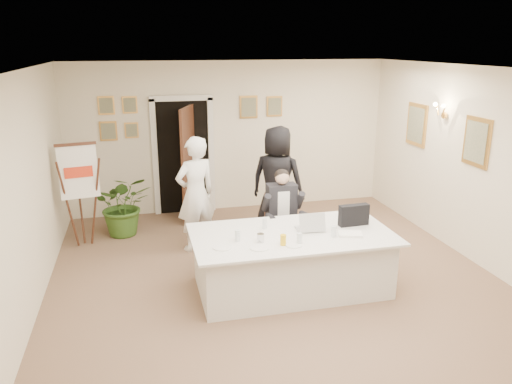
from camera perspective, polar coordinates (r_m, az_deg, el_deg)
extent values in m
plane|color=brown|center=(6.67, 2.90, -11.03)|extent=(7.00, 7.00, 0.00)
cube|color=white|center=(5.91, 3.30, 13.76)|extent=(6.00, 7.00, 0.02)
cube|color=beige|center=(9.47, -2.94, 6.32)|extent=(6.00, 0.10, 2.80)
cube|color=beige|center=(3.23, 21.72, -16.42)|extent=(6.00, 0.10, 2.80)
cube|color=beige|center=(6.05, -25.32, -1.28)|extent=(0.10, 7.00, 2.80)
cube|color=beige|center=(7.54, 25.52, 2.02)|extent=(0.10, 7.00, 2.80)
cube|color=black|center=(9.39, -8.30, 3.90)|extent=(0.92, 0.06, 2.10)
cube|color=white|center=(9.33, -11.46, 3.66)|extent=(0.10, 0.06, 2.20)
cube|color=white|center=(9.42, -5.12, 4.05)|extent=(0.10, 0.06, 2.20)
cube|color=#341910|center=(8.99, -7.72, 3.22)|extent=(0.33, 0.81, 2.02)
cube|color=silver|center=(6.54, 4.07, -8.00)|extent=(2.38, 1.19, 0.75)
cube|color=silver|center=(6.38, 4.14, -4.85)|extent=(2.56, 1.37, 0.03)
cube|color=white|center=(7.98, -19.76, 2.17)|extent=(0.59, 0.27, 0.80)
imported|color=white|center=(7.63, -6.90, -0.26)|extent=(0.76, 0.64, 1.78)
imported|color=black|center=(8.26, 2.44, 1.31)|extent=(1.06, 0.98, 1.82)
imported|color=#33571D|center=(8.56, -14.87, -1.41)|extent=(0.99, 0.88, 1.05)
cube|color=black|center=(6.72, 11.11, -2.60)|extent=(0.41, 0.13, 0.28)
cube|color=white|center=(6.41, 10.71, -4.73)|extent=(0.34, 0.29, 0.03)
cylinder|color=white|center=(5.94, -3.85, -6.31)|extent=(0.29, 0.29, 0.01)
cylinder|color=white|center=(5.91, 0.39, -6.40)|extent=(0.26, 0.26, 0.01)
cylinder|color=white|center=(6.00, 4.35, -6.07)|extent=(0.23, 0.23, 0.01)
cylinder|color=silver|center=(6.10, -2.13, -5.00)|extent=(0.07, 0.07, 0.14)
cylinder|color=silver|center=(6.03, 4.99, -5.34)|extent=(0.08, 0.08, 0.14)
cylinder|color=silver|center=(6.31, 8.89, -4.46)|extent=(0.08, 0.08, 0.14)
cylinder|color=silver|center=(6.50, 1.00, -3.62)|extent=(0.08, 0.08, 0.14)
cylinder|color=gold|center=(5.99, 3.12, -5.49)|extent=(0.09, 0.09, 0.13)
cylinder|color=silver|center=(6.07, 0.51, -5.28)|extent=(0.11, 0.11, 0.11)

